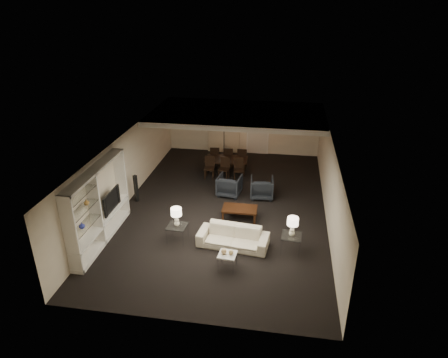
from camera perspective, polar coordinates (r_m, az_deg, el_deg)
floor at (r=14.12m, az=0.00°, el=-4.05°), size 11.00×11.00×0.00m
ceiling at (r=13.09m, az=0.00°, el=5.57°), size 7.00×11.00×0.02m
wall_back at (r=18.66m, az=2.72°, el=7.46°), size 7.00×0.02×2.50m
wall_front at (r=8.94m, az=-5.81°, el=-13.92°), size 7.00×0.02×2.50m
wall_left at (r=14.48m, az=-13.81°, el=1.47°), size 0.02×11.00×2.50m
wall_right at (r=13.50m, az=14.83°, el=-0.42°), size 0.02×11.00×2.50m
ceiling_soffit at (r=16.43m, az=1.97°, el=9.23°), size 7.00×4.00×0.20m
curtains at (r=18.71m, az=-0.07°, el=7.38°), size 1.50×0.12×2.40m
door at (r=18.63m, az=4.85°, el=6.72°), size 0.90×0.05×2.10m
painting at (r=18.43m, az=9.28°, el=7.91°), size 0.95×0.04×0.65m
media_unit at (r=12.33m, az=-17.42°, el=-3.67°), size 0.38×3.40×2.35m
pendant_light at (r=16.53m, az=2.99°, el=7.57°), size 0.52×0.52×0.24m
sofa at (r=11.93m, az=1.30°, el=-8.30°), size 2.16×1.04×0.61m
coffee_table at (r=13.33m, az=2.26°, el=-4.93°), size 1.14×0.67×0.41m
armchair_left at (r=14.81m, az=0.78°, el=-0.91°), size 0.93×0.95×0.77m
armchair_right at (r=14.70m, az=5.41°, el=-1.23°), size 0.89×0.91×0.77m
side_table_left at (r=12.25m, az=-6.67°, el=-7.70°), size 0.61×0.61×0.53m
side_table_right at (r=11.88m, az=9.55°, el=-9.06°), size 0.62×0.62×0.53m
table_lamp_left at (r=11.96m, az=-6.80°, el=-5.43°), size 0.36×0.36×0.59m
table_lamp_right at (r=11.58m, az=9.74°, el=-6.75°), size 0.34×0.34×0.59m
marble_table at (r=11.07m, az=0.49°, el=-11.67°), size 0.51×0.51×0.48m
gold_gourd_a at (r=10.90m, az=-0.03°, el=-10.29°), size 0.15×0.15×0.15m
gold_gourd_b at (r=10.88m, az=1.02°, el=-10.43°), size 0.13×0.13×0.13m
television at (r=12.81m, az=-16.18°, el=-2.95°), size 1.09×0.14×0.63m
vase_blue at (r=11.53m, az=-19.65°, el=-6.27°), size 0.17×0.17×0.17m
vase_amber at (r=11.61m, az=-19.06°, el=-3.15°), size 0.16×0.16×0.16m
floor_speaker at (r=14.66m, az=-12.46°, el=-1.30°), size 0.15×0.15×1.01m
dining_table at (r=16.70m, az=0.34°, el=1.88°), size 1.76×1.02×0.61m
chair_nl at (r=16.15m, az=-2.12°, el=1.61°), size 0.44×0.44×0.91m
chair_nm at (r=16.05m, az=-0.02°, el=1.47°), size 0.47×0.47×0.91m
chair_nr at (r=15.97m, az=2.11°, el=1.34°), size 0.47×0.47×0.91m
chair_fl at (r=17.33m, az=-1.29°, el=3.29°), size 0.47×0.47×0.91m
chair_fm at (r=17.24m, az=0.67°, el=3.17°), size 0.43×0.43×0.91m
chair_fr at (r=17.16m, az=2.66°, el=3.05°), size 0.43×0.43×0.91m
floor_lamp at (r=17.95m, az=-0.00°, el=5.23°), size 0.30×0.30×1.58m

